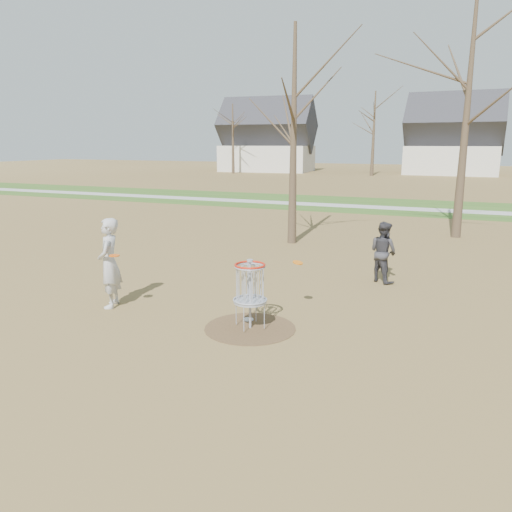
{
  "coord_description": "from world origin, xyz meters",
  "views": [
    {
      "loc": [
        3.66,
        -8.49,
        3.56
      ],
      "look_at": [
        -0.5,
        1.5,
        1.1
      ],
      "focal_mm": 35.0,
      "sensor_mm": 36.0,
      "label": 1
    }
  ],
  "objects_px": {
    "player_standing": "(109,263)",
    "disc_golf_basket": "(250,284)",
    "player_throwing": "(383,252)",
    "disc_grounded": "(248,319)"
  },
  "relations": [
    {
      "from": "player_throwing",
      "to": "disc_golf_basket",
      "type": "distance_m",
      "value": 4.82
    },
    {
      "from": "player_throwing",
      "to": "disc_golf_basket",
      "type": "relative_size",
      "value": 1.18
    },
    {
      "from": "disc_grounded",
      "to": "disc_golf_basket",
      "type": "bearing_deg",
      "value": -61.62
    },
    {
      "from": "disc_grounded",
      "to": "player_throwing",
      "type": "bearing_deg",
      "value": 63.01
    },
    {
      "from": "player_throwing",
      "to": "disc_golf_basket",
      "type": "xyz_separation_m",
      "value": [
        -1.85,
        -4.45,
        0.12
      ]
    },
    {
      "from": "player_standing",
      "to": "player_throwing",
      "type": "relative_size",
      "value": 1.24
    },
    {
      "from": "player_standing",
      "to": "player_throwing",
      "type": "xyz_separation_m",
      "value": [
        5.23,
        4.39,
        -0.19
      ]
    },
    {
      "from": "disc_grounded",
      "to": "disc_golf_basket",
      "type": "relative_size",
      "value": 0.16
    },
    {
      "from": "player_standing",
      "to": "disc_golf_basket",
      "type": "relative_size",
      "value": 1.47
    },
    {
      "from": "player_standing",
      "to": "disc_golf_basket",
      "type": "distance_m",
      "value": 3.38
    }
  ]
}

